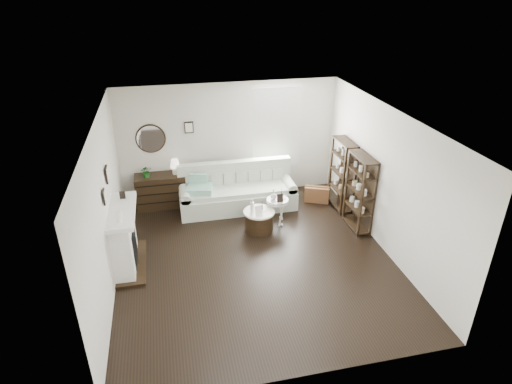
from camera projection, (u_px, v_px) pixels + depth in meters
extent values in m
plane|color=black|center=(255.00, 258.00, 8.05)|extent=(5.50, 5.50, 0.00)
plane|color=white|center=(255.00, 119.00, 6.83)|extent=(5.50, 5.50, 0.00)
plane|color=silver|center=(229.00, 141.00, 9.84)|extent=(5.00, 0.00, 5.00)
plane|color=silver|center=(304.00, 297.00, 5.04)|extent=(5.00, 0.00, 5.00)
plane|color=silver|center=(105.00, 209.00, 6.96)|extent=(0.00, 5.50, 5.50)
plane|color=silver|center=(386.00, 181.00, 7.92)|extent=(0.00, 5.50, 5.50)
cube|color=white|center=(276.00, 128.00, 9.92)|extent=(1.00, 0.02, 1.80)
cube|color=white|center=(277.00, 128.00, 9.87)|extent=(1.15, 0.02, 1.90)
cylinder|color=silver|center=(151.00, 139.00, 9.39)|extent=(0.60, 0.03, 0.60)
cube|color=black|center=(189.00, 127.00, 9.46)|extent=(0.20, 0.03, 0.26)
cube|color=white|center=(124.00, 239.00, 7.61)|extent=(0.34, 1.20, 1.10)
cube|color=black|center=(126.00, 246.00, 7.69)|extent=(0.30, 0.65, 0.70)
cube|color=white|center=(122.00, 211.00, 7.37)|extent=(0.44, 1.35, 0.08)
cube|color=black|center=(132.00, 263.00, 7.87)|extent=(0.50, 1.40, 0.05)
cylinder|color=white|center=(119.00, 216.00, 6.91)|extent=(0.08, 0.08, 0.22)
cube|color=black|center=(122.00, 195.00, 7.67)|extent=(0.10, 0.03, 0.14)
cube|color=black|center=(104.00, 197.00, 6.81)|extent=(0.03, 0.18, 0.24)
cube|color=black|center=(107.00, 174.00, 7.33)|extent=(0.03, 0.22, 0.28)
cube|color=black|center=(342.00, 175.00, 9.49)|extent=(0.30, 0.80, 1.60)
cylinder|color=tan|center=(345.00, 191.00, 9.39)|extent=(0.08, 0.08, 0.11)
cylinder|color=tan|center=(340.00, 186.00, 9.61)|extent=(0.08, 0.08, 0.11)
cylinder|color=tan|center=(336.00, 182.00, 9.83)|extent=(0.08, 0.08, 0.11)
cylinder|color=tan|center=(346.00, 175.00, 9.21)|extent=(0.08, 0.08, 0.11)
cylinder|color=tan|center=(342.00, 170.00, 9.43)|extent=(0.08, 0.08, 0.11)
cylinder|color=tan|center=(338.00, 166.00, 9.65)|extent=(0.08, 0.08, 0.11)
cylinder|color=tan|center=(348.00, 157.00, 9.03)|extent=(0.08, 0.08, 0.11)
cylinder|color=tan|center=(344.00, 153.00, 9.25)|extent=(0.08, 0.08, 0.11)
cylinder|color=tan|center=(339.00, 149.00, 9.47)|extent=(0.08, 0.08, 0.11)
cube|color=black|center=(360.00, 193.00, 8.70)|extent=(0.30, 0.80, 1.60)
cylinder|color=tan|center=(362.00, 211.00, 8.61)|extent=(0.08, 0.08, 0.11)
cylinder|color=tan|center=(357.00, 205.00, 8.82)|extent=(0.08, 0.08, 0.11)
cylinder|color=tan|center=(352.00, 199.00, 9.04)|extent=(0.08, 0.08, 0.11)
cylinder|color=tan|center=(365.00, 193.00, 8.43)|extent=(0.08, 0.08, 0.11)
cylinder|color=tan|center=(359.00, 188.00, 8.64)|extent=(0.08, 0.08, 0.11)
cylinder|color=tan|center=(354.00, 182.00, 8.86)|extent=(0.08, 0.08, 0.11)
cylinder|color=tan|center=(367.00, 175.00, 8.25)|extent=(0.08, 0.08, 0.11)
cylinder|color=tan|center=(361.00, 169.00, 8.46)|extent=(0.08, 0.08, 0.11)
cylinder|color=tan|center=(356.00, 165.00, 8.68)|extent=(0.08, 0.08, 0.11)
cube|color=#B6C0AC|center=(238.00, 199.00, 9.71)|extent=(2.60, 0.90, 0.42)
cube|color=#B6C0AC|center=(238.00, 190.00, 9.56)|extent=(2.25, 0.72, 0.10)
cube|color=#B6C0AC|center=(235.00, 177.00, 9.83)|extent=(2.60, 0.20, 0.80)
cube|color=#B6C0AC|center=(185.00, 203.00, 9.46)|extent=(0.22, 0.85, 0.52)
cube|color=#B6C0AC|center=(288.00, 192.00, 9.91)|extent=(0.22, 0.85, 0.52)
cube|color=#268D66|center=(200.00, 189.00, 9.33)|extent=(0.63, 0.56, 0.14)
cube|color=brown|center=(317.00, 195.00, 9.97)|extent=(0.59, 0.40, 0.38)
cube|color=black|center=(162.00, 191.00, 9.72)|extent=(1.16, 0.48, 0.77)
cube|color=black|center=(163.00, 202.00, 9.58)|extent=(1.11, 0.01, 0.02)
cube|color=black|center=(162.00, 194.00, 9.48)|extent=(1.11, 0.01, 0.02)
cube|color=black|center=(161.00, 185.00, 9.39)|extent=(1.11, 0.01, 0.01)
imported|color=#175017|center=(146.00, 171.00, 9.38)|extent=(0.27, 0.24, 0.28)
cylinder|color=black|center=(259.00, 221.00, 8.85)|extent=(0.59, 0.59, 0.41)
cylinder|color=white|center=(259.00, 212.00, 8.75)|extent=(0.64, 0.64, 0.04)
cylinder|color=silver|center=(277.00, 200.00, 8.96)|extent=(0.46, 0.46, 0.03)
cylinder|color=white|center=(277.00, 201.00, 8.98)|extent=(0.47, 0.47, 0.02)
cylinder|color=white|center=(277.00, 212.00, 9.09)|extent=(0.04, 0.04, 0.53)
cylinder|color=silver|center=(252.00, 207.00, 8.58)|extent=(0.07, 0.07, 0.32)
cube|color=white|center=(259.00, 211.00, 8.54)|extent=(0.17, 0.10, 0.21)
cube|color=black|center=(280.00, 198.00, 8.81)|extent=(0.13, 0.05, 0.18)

